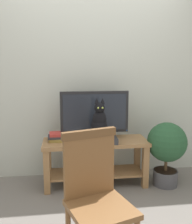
# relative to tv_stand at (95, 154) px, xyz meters

# --- Properties ---
(ground_plane) EXTENTS (12.00, 12.00, 0.00)m
(ground_plane) POSITION_rel_tv_stand_xyz_m (-0.01, -0.64, -0.39)
(ground_plane) COLOR slate
(back_wall) EXTENTS (7.00, 0.12, 2.80)m
(back_wall) POSITION_rel_tv_stand_xyz_m (-0.01, 0.41, 1.01)
(back_wall) COLOR #B7BCB2
(back_wall) RESTS_ON ground
(tv_stand) EXTENTS (1.26, 0.44, 0.56)m
(tv_stand) POSITION_rel_tv_stand_xyz_m (0.00, 0.00, 0.00)
(tv_stand) COLOR olive
(tv_stand) RESTS_ON ground
(tv) EXTENTS (0.83, 0.20, 0.59)m
(tv) POSITION_rel_tv_stand_xyz_m (0.00, 0.09, 0.48)
(tv) COLOR black
(tv) RESTS_ON tv_stand
(media_box) EXTENTS (0.41, 0.27, 0.07)m
(media_box) POSITION_rel_tv_stand_xyz_m (0.03, -0.09, 0.21)
(media_box) COLOR #2D2D30
(media_box) RESTS_ON tv_stand
(cat) EXTENTS (0.19, 0.30, 0.46)m
(cat) POSITION_rel_tv_stand_xyz_m (0.03, -0.10, 0.42)
(cat) COLOR black
(cat) RESTS_ON media_box
(wooden_chair) EXTENTS (0.53, 0.53, 0.99)m
(wooden_chair) POSITION_rel_tv_stand_xyz_m (-0.16, -1.24, 0.18)
(wooden_chair) COLOR brown
(wooden_chair) RESTS_ON ground
(book_stack) EXTENTS (0.20, 0.20, 0.10)m
(book_stack) POSITION_rel_tv_stand_xyz_m (-0.47, 0.05, 0.22)
(book_stack) COLOR olive
(book_stack) RESTS_ON tv_stand
(potted_plant) EXTENTS (0.47, 0.47, 0.78)m
(potted_plant) POSITION_rel_tv_stand_xyz_m (0.85, -0.13, 0.10)
(potted_plant) COLOR #47474C
(potted_plant) RESTS_ON ground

